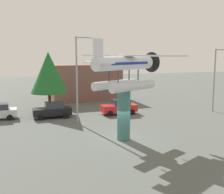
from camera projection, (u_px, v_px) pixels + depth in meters
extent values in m
plane|color=#515651|center=(123.00, 139.00, 23.45)|extent=(140.00, 140.00, 0.00)
cylinder|color=#386B66|center=(124.00, 115.00, 23.12)|extent=(1.10, 1.10, 4.24)
cylinder|color=silver|center=(133.00, 86.00, 22.04)|extent=(4.62, 2.75, 0.70)
cylinder|color=#333338|center=(138.00, 75.00, 23.11)|extent=(0.13, 0.13, 0.90)
cylinder|color=#333338|center=(118.00, 77.00, 21.43)|extent=(0.13, 0.13, 0.90)
cylinder|color=silver|center=(115.00, 84.00, 23.44)|extent=(4.62, 2.75, 0.70)
cylinder|color=#333338|center=(129.00, 74.00, 23.80)|extent=(0.13, 0.13, 0.90)
cylinder|color=#333338|center=(109.00, 76.00, 22.13)|extent=(0.13, 0.13, 0.90)
cylinder|color=silver|center=(124.00, 63.00, 22.46)|extent=(6.05, 3.72, 1.10)
cube|color=#193399|center=(126.00, 63.00, 22.60)|extent=(4.40, 2.94, 0.20)
cone|color=#262628|center=(149.00, 62.00, 24.73)|extent=(1.02, 1.10, 0.88)
cylinder|color=black|center=(151.00, 62.00, 25.01)|extent=(0.83, 1.63, 1.80)
cube|color=silver|center=(127.00, 56.00, 22.65)|extent=(5.57, 9.82, 0.12)
cube|color=silver|center=(98.00, 63.00, 20.49)|extent=(1.86, 2.82, 0.10)
cube|color=silver|center=(98.00, 48.00, 20.32)|extent=(0.86, 0.50, 1.30)
cylinder|color=black|center=(10.00, 114.00, 31.74)|extent=(0.64, 0.22, 0.64)
cylinder|color=black|center=(10.00, 118.00, 30.05)|extent=(0.64, 0.22, 0.64)
cube|color=black|center=(52.00, 111.00, 31.28)|extent=(4.20, 1.70, 0.80)
cube|color=#2D333D|center=(54.00, 105.00, 31.25)|extent=(2.00, 1.56, 0.64)
cylinder|color=black|center=(39.00, 114.00, 31.75)|extent=(0.64, 0.22, 0.64)
cylinder|color=black|center=(41.00, 118.00, 30.07)|extent=(0.64, 0.22, 0.64)
cylinder|color=black|center=(63.00, 113.00, 32.62)|extent=(0.64, 0.22, 0.64)
cylinder|color=black|center=(66.00, 116.00, 30.93)|extent=(0.64, 0.22, 0.64)
cube|color=red|center=(119.00, 108.00, 33.22)|extent=(4.20, 1.70, 0.80)
cube|color=#2D333D|center=(121.00, 102.00, 33.19)|extent=(2.00, 1.56, 0.64)
cylinder|color=black|center=(106.00, 111.00, 33.69)|extent=(0.64, 0.22, 0.64)
cylinder|color=black|center=(110.00, 114.00, 32.01)|extent=(0.64, 0.22, 0.64)
cylinder|color=black|center=(126.00, 109.00, 34.56)|extent=(0.64, 0.22, 0.64)
cylinder|color=black|center=(132.00, 112.00, 32.87)|extent=(0.64, 0.22, 0.64)
cylinder|color=gray|center=(77.00, 81.00, 28.07)|extent=(0.18, 0.18, 8.84)
cylinder|color=gray|center=(84.00, 37.00, 27.66)|extent=(1.60, 0.12, 0.12)
cube|color=silver|center=(91.00, 38.00, 27.89)|extent=(0.50, 0.28, 0.20)
cylinder|color=gray|center=(214.00, 81.00, 34.29)|extent=(0.18, 0.18, 7.72)
cylinder|color=gray|center=(221.00, 50.00, 33.96)|extent=(1.60, 0.12, 0.12)
cube|color=brown|center=(85.00, 82.00, 44.20)|extent=(10.47, 6.73, 5.47)
cylinder|color=brown|center=(50.00, 103.00, 33.89)|extent=(0.36, 0.36, 2.46)
cone|color=#1E6028|center=(49.00, 72.00, 33.32)|extent=(4.41, 4.41, 4.90)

